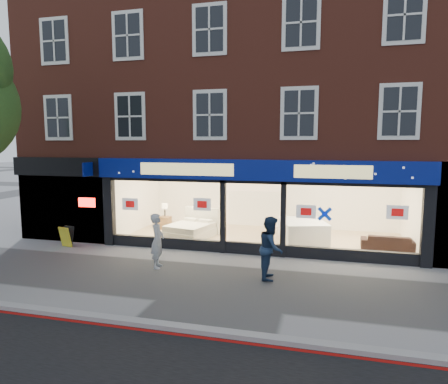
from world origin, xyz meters
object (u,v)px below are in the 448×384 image
at_px(display_bed, 191,229).
at_px(sofa, 388,242).
at_px(pedestrian_grey, 157,241).
at_px(a_board, 67,236).
at_px(pedestrian_blue, 271,248).
at_px(mattress_stack, 303,231).

distance_m(display_bed, sofa, 7.39).
distance_m(display_bed, pedestrian_grey, 3.79).
relative_size(a_board, pedestrian_blue, 0.43).
distance_m(display_bed, a_board, 4.71).
bearing_deg(a_board, pedestrian_blue, 0.62).
distance_m(display_bed, mattress_stack, 4.42).
xyz_separation_m(a_board, pedestrian_grey, (4.32, -1.45, 0.46)).
height_order(sofa, pedestrian_grey, pedestrian_grey).
xyz_separation_m(mattress_stack, sofa, (3.00, -0.59, -0.12)).
xyz_separation_m(a_board, pedestrian_blue, (7.86, -1.57, 0.51)).
bearing_deg(mattress_stack, pedestrian_grey, -134.77).
bearing_deg(mattress_stack, pedestrian_blue, -98.34).
relative_size(a_board, pedestrian_grey, 0.45).
bearing_deg(pedestrian_blue, pedestrian_grey, 84.45).
height_order(sofa, a_board, a_board).
bearing_deg(sofa, pedestrian_blue, 48.13).
bearing_deg(a_board, pedestrian_grey, -6.63).
height_order(display_bed, mattress_stack, display_bed).
relative_size(display_bed, a_board, 2.86).
bearing_deg(a_board, mattress_stack, 29.94).
relative_size(mattress_stack, pedestrian_blue, 1.31).
distance_m(pedestrian_grey, pedestrian_blue, 3.55).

